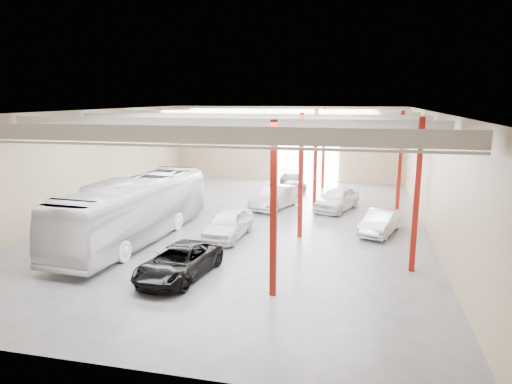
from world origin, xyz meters
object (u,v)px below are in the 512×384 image
at_px(car_row_a, 228,224).
at_px(car_right_far, 337,199).
at_px(black_sedan, 179,262).
at_px(car_row_b, 276,197).
at_px(car_right_near, 381,222).
at_px(car_row_c, 292,181).
at_px(coach_bus, 135,210).

relative_size(car_row_a, car_right_far, 0.97).
xyz_separation_m(black_sedan, car_row_b, (1.80, 13.59, 0.10)).
bearing_deg(car_right_near, car_row_c, 138.31).
bearing_deg(car_row_a, coach_bus, -158.53).
distance_m(car_right_near, car_right_far, 5.91).
xyz_separation_m(car_row_b, car_row_c, (0.07, 7.50, -0.13)).
xyz_separation_m(car_row_a, car_row_c, (1.41, 15.00, -0.13)).
bearing_deg(car_right_far, coach_bus, -118.74).
height_order(car_right_near, car_right_far, car_right_far).
relative_size(car_row_a, car_right_near, 1.10).
bearing_deg(car_row_b, car_row_a, -80.26).
bearing_deg(car_row_c, car_row_a, -112.22).
bearing_deg(car_right_far, car_row_b, -155.10).
bearing_deg(coach_bus, car_right_far, 46.01).
relative_size(car_row_b, car_right_near, 1.14).
bearing_deg(car_row_b, coach_bus, -104.49).
xyz_separation_m(car_right_near, car_right_far, (-2.80, 5.20, 0.12)).
relative_size(coach_bus, black_sedan, 2.48).
xyz_separation_m(car_row_a, car_right_far, (5.64, 7.94, 0.02)).
bearing_deg(car_row_a, car_row_b, 83.25).
relative_size(car_row_a, car_row_c, 1.01).
distance_m(car_row_a, car_right_far, 9.74).
bearing_deg(car_row_b, car_right_near, -13.96).
xyz_separation_m(coach_bus, car_right_near, (13.32, 4.33, -1.04)).
xyz_separation_m(coach_bus, black_sedan, (4.42, -4.49, -1.04)).
distance_m(black_sedan, car_right_near, 12.54).
xyz_separation_m(black_sedan, car_right_near, (8.90, 8.83, 0.00)).
height_order(car_row_c, car_right_near, car_right_near).
bearing_deg(car_right_near, black_sedan, -116.78).
bearing_deg(car_right_near, car_right_far, 136.76).
relative_size(black_sedan, car_row_c, 1.08).
height_order(coach_bus, car_right_near, coach_bus).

